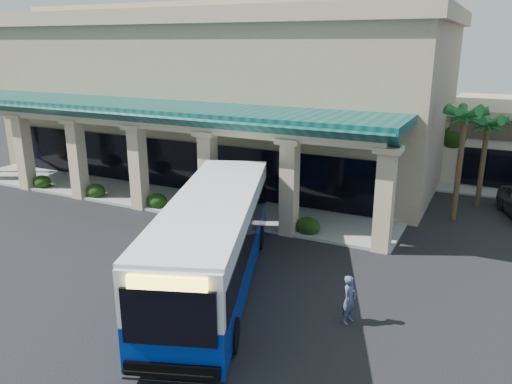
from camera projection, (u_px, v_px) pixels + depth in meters
The scene contains 8 objects.
ground at pixel (206, 270), 20.51m from camera, with size 110.00×110.00×0.00m, color black.
main_building at pixel (226, 90), 36.00m from camera, with size 30.80×14.80×11.35m, color tan, non-canonical shape.
arcade at pixel (149, 152), 28.91m from camera, with size 30.00×6.20×5.70m, color #093A38, non-canonical shape.
palm_0 at pixel (460, 158), 25.41m from camera, with size 2.40×2.40×6.60m, color #195E26, non-canonical shape.
palm_1 at pixel (483, 156), 27.68m from camera, with size 2.40×2.40×5.80m, color #195E26, non-canonical shape.
broadleaf_tree at pixel (453, 146), 32.96m from camera, with size 2.60×2.60×4.81m, color black, non-canonical shape.
transit_bus at pixel (214, 242), 18.70m from camera, with size 2.96×12.71×3.55m, color #02289E, non-canonical shape.
pedestrian at pixel (349, 300), 16.43m from camera, with size 0.61×0.40×1.68m, color #464D6D.
Camera 1 is at (10.13, -15.88, 8.97)m, focal length 35.00 mm.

